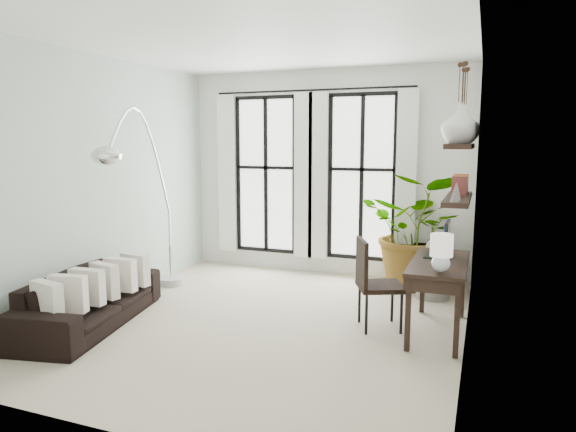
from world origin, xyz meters
The scene contains 16 objects.
floor centered at (0.00, 0.00, 0.00)m, with size 5.00×5.00×0.00m, color #C1B999.
ceiling centered at (0.00, 0.00, 3.20)m, with size 5.00×5.00×0.00m, color white.
wall_left centered at (-2.25, 0.00, 1.60)m, with size 5.00×5.00×0.00m, color #B0C5B5.
wall_right centered at (2.25, 0.00, 1.60)m, with size 5.00×5.00×0.00m, color white.
wall_back centered at (0.00, 2.50, 1.60)m, with size 4.50×4.50×0.00m, color white.
windows centered at (-0.20, 2.43, 1.56)m, with size 3.26×0.13×2.65m.
wall_shelves centered at (2.11, 0.41, 1.73)m, with size 0.25×1.30×0.60m.
sofa centered at (-1.80, -0.79, 0.30)m, with size 2.08×0.81×0.61m, color black.
throw_pillows centered at (-1.70, -0.79, 0.50)m, with size 0.40×1.52×0.40m.
plant centered at (1.51, 2.15, 0.83)m, with size 1.49×1.30×1.66m, color #2D7228.
desk centered at (1.94, 0.33, 0.75)m, with size 0.58×1.38×1.20m.
desk_chair centered at (1.24, 0.27, 0.58)m, with size 0.64×0.64×1.02m.
arc_lamp centered at (-1.70, 0.11, 1.96)m, with size 0.76×2.08×2.52m.
buddha centered at (1.78, 1.70, 0.34)m, with size 0.45×0.45×0.81m.
vase_a centered at (2.11, 0.12, 2.27)m, with size 0.37×0.37×0.38m, color white.
vase_b centered at (2.11, 0.52, 2.27)m, with size 0.37×0.37×0.38m, color white.
Camera 1 is at (2.37, -5.28, 2.09)m, focal length 32.00 mm.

